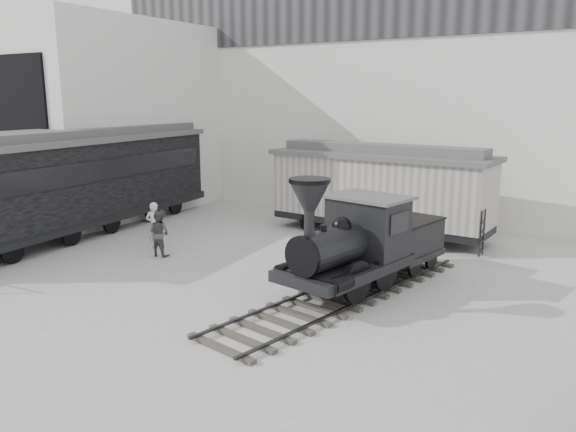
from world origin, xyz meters
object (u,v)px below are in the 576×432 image
Objects in this scene: passenger_coach at (77,181)px; visitor_b at (159,233)px; visitor_a at (155,225)px; locomotive at (360,248)px; boxcar at (380,188)px.

visitor_b is (5.15, -0.80, -1.37)m from passenger_coach.
visitor_a is at bearing -7.19° from passenger_coach.
visitor_b is at bearing -166.42° from locomotive.
boxcar is 5.60× the size of visitor_b.
visitor_b is (0.85, -0.66, -0.06)m from visitor_a.
visitor_a is 1.07× the size of visitor_b.
passenger_coach reaches higher than boxcar.
visitor_a is at bearing -171.18° from locomotive.
locomotive is 6.10× the size of visitor_b.
passenger_coach is (-12.70, 0.47, 0.92)m from locomotive.
passenger_coach is 9.18× the size of visitor_b.
locomotive is at bearing 178.72° from visitor_b.
boxcar reaches higher than visitor_b.
visitor_a is at bearing -41.56° from visitor_b.
passenger_coach is at bearing -12.67° from visitor_b.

